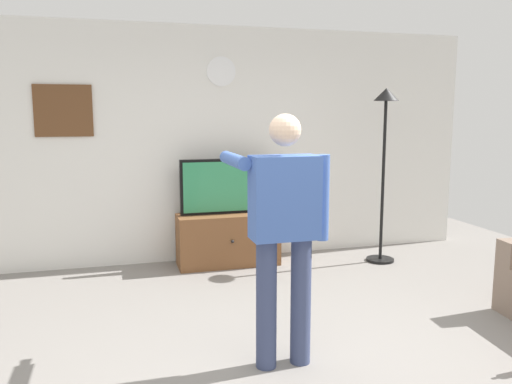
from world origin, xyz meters
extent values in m
plane|color=gray|center=(0.00, 0.00, 0.00)|extent=(8.40, 8.40, 0.00)
cube|color=silver|center=(0.00, 2.95, 1.35)|extent=(6.40, 0.10, 2.70)
cube|color=brown|center=(0.09, 2.60, 0.29)|extent=(1.14, 0.43, 0.59)
sphere|color=black|center=(0.09, 2.37, 0.32)|extent=(0.04, 0.04, 0.04)
cube|color=black|center=(0.09, 2.65, 0.90)|extent=(1.06, 0.06, 0.62)
cube|color=#338C59|center=(0.09, 2.62, 0.90)|extent=(1.00, 0.01, 0.56)
cylinder|color=white|center=(0.09, 2.89, 2.19)|extent=(0.33, 0.03, 0.33)
cube|color=brown|center=(-1.63, 2.90, 1.74)|extent=(0.60, 0.04, 0.55)
cylinder|color=black|center=(1.84, 2.25, 0.01)|extent=(0.32, 0.32, 0.03)
cylinder|color=black|center=(1.84, 2.25, 0.94)|extent=(0.04, 0.04, 1.83)
cone|color=black|center=(1.84, 2.25, 1.93)|extent=(0.28, 0.28, 0.14)
cylinder|color=#384266|center=(-0.19, 0.17, 0.45)|extent=(0.14, 0.14, 0.89)
cylinder|color=#384266|center=(0.05, 0.17, 0.45)|extent=(0.14, 0.14, 0.89)
cube|color=#3F60AD|center=(-0.07, 0.17, 1.17)|extent=(0.45, 0.22, 0.55)
sphere|color=beige|center=(-0.07, 0.17, 1.61)|extent=(0.21, 0.21, 0.21)
cylinder|color=#3F60AD|center=(-0.34, 0.46, 1.40)|extent=(0.09, 0.58, 0.09)
cube|color=white|center=(-0.34, 0.78, 1.40)|extent=(0.04, 0.12, 0.04)
cylinder|color=#3F60AD|center=(0.20, 0.17, 1.16)|extent=(0.09, 0.09, 0.58)
camera|label=1|loc=(-1.15, -3.01, 1.72)|focal=36.25mm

